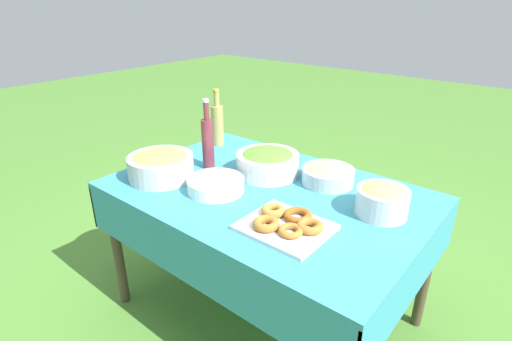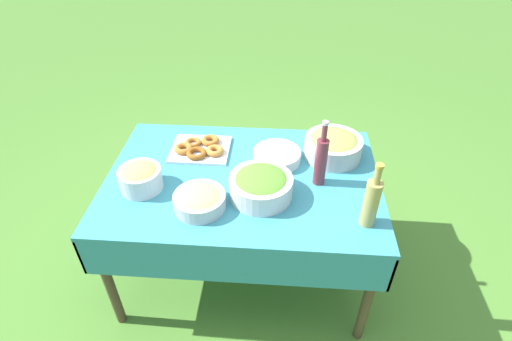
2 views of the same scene
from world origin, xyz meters
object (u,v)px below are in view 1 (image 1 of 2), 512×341
(plate_stack, at_px, (216,185))
(fruit_bowl, at_px, (382,199))
(wine_bottle, at_px, (208,142))
(olive_bowl, at_px, (161,164))
(pasta_bowl, at_px, (328,174))
(donut_platter, at_px, (286,224))
(olive_oil_bottle, at_px, (217,123))
(salad_bowl, at_px, (268,162))

(plate_stack, relative_size, fruit_bowl, 1.22)
(wine_bottle, relative_size, fruit_bowl, 1.70)
(olive_bowl, bearing_deg, pasta_bowl, 35.16)
(pasta_bowl, relative_size, fruit_bowl, 1.17)
(fruit_bowl, bearing_deg, olive_bowl, -160.62)
(donut_platter, relative_size, olive_oil_bottle, 0.98)
(plate_stack, xyz_separation_m, olive_bowl, (-0.30, -0.07, 0.04))
(fruit_bowl, bearing_deg, salad_bowl, 178.32)
(pasta_bowl, height_order, olive_oil_bottle, olive_oil_bottle)
(olive_oil_bottle, distance_m, wine_bottle, 0.34)
(pasta_bowl, relative_size, donut_platter, 0.76)
(salad_bowl, xyz_separation_m, olive_bowl, (-0.37, -0.36, 0.00))
(olive_oil_bottle, bearing_deg, salad_bowl, -17.25)
(salad_bowl, height_order, plate_stack, salad_bowl)
(plate_stack, distance_m, olive_oil_bottle, 0.62)
(salad_bowl, distance_m, fruit_bowl, 0.60)
(olive_oil_bottle, bearing_deg, olive_bowl, -77.19)
(plate_stack, distance_m, wine_bottle, 0.30)
(donut_platter, bearing_deg, salad_bowl, 136.08)
(pasta_bowl, xyz_separation_m, olive_bowl, (-0.65, -0.46, 0.02))
(plate_stack, xyz_separation_m, fruit_bowl, (0.67, 0.28, 0.04))
(wine_bottle, height_order, olive_bowl, wine_bottle)
(olive_oil_bottle, xyz_separation_m, fruit_bowl, (1.09, -0.17, -0.06))
(olive_oil_bottle, relative_size, wine_bottle, 0.92)
(fruit_bowl, xyz_separation_m, olive_bowl, (-0.97, -0.34, 0.00))
(wine_bottle, bearing_deg, olive_bowl, -110.17)
(salad_bowl, bearing_deg, donut_platter, -43.92)
(donut_platter, height_order, fruit_bowl, fruit_bowl)
(wine_bottle, height_order, fruit_bowl, wine_bottle)
(fruit_bowl, bearing_deg, wine_bottle, -173.15)
(pasta_bowl, height_order, donut_platter, pasta_bowl)
(fruit_bowl, bearing_deg, donut_platter, -125.09)
(olive_oil_bottle, bearing_deg, fruit_bowl, -8.86)
(donut_platter, bearing_deg, olive_bowl, -179.32)
(olive_oil_bottle, height_order, wine_bottle, wine_bottle)
(wine_bottle, relative_size, olive_bowl, 1.14)
(donut_platter, height_order, wine_bottle, wine_bottle)
(olive_bowl, bearing_deg, salad_bowl, 43.89)
(donut_platter, xyz_separation_m, wine_bottle, (-0.65, 0.23, 0.12))
(plate_stack, height_order, wine_bottle, wine_bottle)
(donut_platter, xyz_separation_m, olive_oil_bottle, (-0.85, 0.50, 0.11))
(salad_bowl, bearing_deg, wine_bottle, -156.65)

